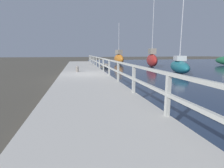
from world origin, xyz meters
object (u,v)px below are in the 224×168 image
at_px(mooring_bollard, 77,69).
at_px(sailboat_orange, 119,58).
at_px(sailboat_red, 152,59).
at_px(sailboat_teal, 179,66).

height_order(mooring_bollard, sailboat_orange, sailboat_orange).
bearing_deg(mooring_bollard, sailboat_red, 37.75).
xyz_separation_m(mooring_bollard, sailboat_red, (9.49, 7.35, 0.39)).
relative_size(mooring_bollard, sailboat_orange, 0.08).
distance_m(sailboat_teal, sailboat_red, 7.19).
bearing_deg(sailboat_teal, sailboat_red, 103.37).
height_order(sailboat_teal, sailboat_orange, sailboat_teal).
bearing_deg(sailboat_red, mooring_bollard, -129.46).
height_order(sailboat_red, sailboat_orange, sailboat_red).
xyz_separation_m(sailboat_teal, sailboat_orange, (-2.52, 12.40, 0.27)).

